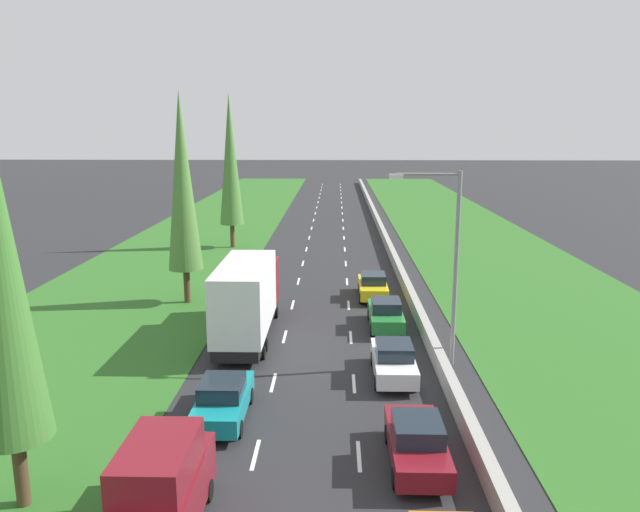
{
  "coord_description": "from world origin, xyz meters",
  "views": [
    {
      "loc": [
        0.93,
        -3.91,
        10.84
      ],
      "look_at": [
        -0.32,
        43.85,
        0.87
      ],
      "focal_mm": 34.53,
      "sensor_mm": 36.0,
      "label": 1
    }
  ],
  "objects_px": {
    "green_sedan_right_lane": "(386,314)",
    "maroon_van_left_lane": "(162,488)",
    "white_box_truck_left_lane": "(248,298)",
    "poplar_tree_second": "(182,182)",
    "teal_sedan_left_lane": "(223,399)",
    "white_sedan_right_lane": "(394,360)",
    "maroon_sedan_right_lane": "(417,442)",
    "poplar_tree_third": "(230,160)",
    "street_light_mast": "(449,255)",
    "yellow_sedan_right_lane": "(373,286)"
  },
  "relations": [
    {
      "from": "green_sedan_right_lane",
      "to": "maroon_van_left_lane",
      "type": "xyz_separation_m",
      "value": [
        -7.38,
        -17.84,
        0.59
      ]
    },
    {
      "from": "white_box_truck_left_lane",
      "to": "poplar_tree_second",
      "type": "height_order",
      "value": "poplar_tree_second"
    },
    {
      "from": "green_sedan_right_lane",
      "to": "poplar_tree_second",
      "type": "distance_m",
      "value": 14.67
    },
    {
      "from": "maroon_van_left_lane",
      "to": "white_box_truck_left_lane",
      "type": "xyz_separation_m",
      "value": [
        0.03,
        16.08,
        0.78
      ]
    },
    {
      "from": "poplar_tree_second",
      "to": "teal_sedan_left_lane",
      "type": "bearing_deg",
      "value": -71.98
    },
    {
      "from": "maroon_van_left_lane",
      "to": "green_sedan_right_lane",
      "type": "bearing_deg",
      "value": 67.52
    },
    {
      "from": "white_sedan_right_lane",
      "to": "green_sedan_right_lane",
      "type": "height_order",
      "value": "same"
    },
    {
      "from": "maroon_sedan_right_lane",
      "to": "poplar_tree_third",
      "type": "height_order",
      "value": "poplar_tree_third"
    },
    {
      "from": "white_sedan_right_lane",
      "to": "maroon_van_left_lane",
      "type": "distance_m",
      "value": 13.12
    },
    {
      "from": "green_sedan_right_lane",
      "to": "street_light_mast",
      "type": "relative_size",
      "value": 0.5
    },
    {
      "from": "maroon_sedan_right_lane",
      "to": "white_sedan_right_lane",
      "type": "bearing_deg",
      "value": 90.78
    },
    {
      "from": "street_light_mast",
      "to": "maroon_sedan_right_lane",
      "type": "bearing_deg",
      "value": -105.37
    },
    {
      "from": "maroon_sedan_right_lane",
      "to": "maroon_van_left_lane",
      "type": "relative_size",
      "value": 0.92
    },
    {
      "from": "white_sedan_right_lane",
      "to": "maroon_van_left_lane",
      "type": "bearing_deg",
      "value": -123.28
    },
    {
      "from": "green_sedan_right_lane",
      "to": "white_box_truck_left_lane",
      "type": "height_order",
      "value": "white_box_truck_left_lane"
    },
    {
      "from": "maroon_van_left_lane",
      "to": "poplar_tree_second",
      "type": "relative_size",
      "value": 0.37
    },
    {
      "from": "poplar_tree_second",
      "to": "yellow_sedan_right_lane",
      "type": "bearing_deg",
      "value": 6.95
    },
    {
      "from": "white_sedan_right_lane",
      "to": "white_box_truck_left_lane",
      "type": "height_order",
      "value": "white_box_truck_left_lane"
    },
    {
      "from": "maroon_sedan_right_lane",
      "to": "street_light_mast",
      "type": "relative_size",
      "value": 0.5
    },
    {
      "from": "maroon_sedan_right_lane",
      "to": "green_sedan_right_lane",
      "type": "height_order",
      "value": "same"
    },
    {
      "from": "white_sedan_right_lane",
      "to": "poplar_tree_third",
      "type": "relative_size",
      "value": 0.32
    },
    {
      "from": "green_sedan_right_lane",
      "to": "poplar_tree_second",
      "type": "height_order",
      "value": "poplar_tree_second"
    },
    {
      "from": "white_box_truck_left_lane",
      "to": "maroon_sedan_right_lane",
      "type": "bearing_deg",
      "value": -59.51
    },
    {
      "from": "maroon_van_left_lane",
      "to": "white_box_truck_left_lane",
      "type": "height_order",
      "value": "white_box_truck_left_lane"
    },
    {
      "from": "white_box_truck_left_lane",
      "to": "street_light_mast",
      "type": "xyz_separation_m",
      "value": [
        9.68,
        -3.52,
        3.05
      ]
    },
    {
      "from": "yellow_sedan_right_lane",
      "to": "street_light_mast",
      "type": "distance_m",
      "value": 12.55
    },
    {
      "from": "white_box_truck_left_lane",
      "to": "yellow_sedan_right_lane",
      "type": "height_order",
      "value": "white_box_truck_left_lane"
    },
    {
      "from": "street_light_mast",
      "to": "green_sedan_right_lane",
      "type": "bearing_deg",
      "value": 113.82
    },
    {
      "from": "green_sedan_right_lane",
      "to": "street_light_mast",
      "type": "bearing_deg",
      "value": -66.18
    },
    {
      "from": "poplar_tree_second",
      "to": "white_box_truck_left_lane",
      "type": "bearing_deg",
      "value": -53.63
    },
    {
      "from": "white_sedan_right_lane",
      "to": "street_light_mast",
      "type": "relative_size",
      "value": 0.5
    },
    {
      "from": "teal_sedan_left_lane",
      "to": "white_box_truck_left_lane",
      "type": "height_order",
      "value": "white_box_truck_left_lane"
    },
    {
      "from": "teal_sedan_left_lane",
      "to": "yellow_sedan_right_lane",
      "type": "relative_size",
      "value": 1.0
    },
    {
      "from": "green_sedan_right_lane",
      "to": "poplar_tree_third",
      "type": "bearing_deg",
      "value": 118.05
    },
    {
      "from": "maroon_van_left_lane",
      "to": "poplar_tree_third",
      "type": "relative_size",
      "value": 0.35
    },
    {
      "from": "poplar_tree_second",
      "to": "street_light_mast",
      "type": "height_order",
      "value": "poplar_tree_second"
    },
    {
      "from": "teal_sedan_left_lane",
      "to": "maroon_van_left_lane",
      "type": "bearing_deg",
      "value": -93.36
    },
    {
      "from": "green_sedan_right_lane",
      "to": "teal_sedan_left_lane",
      "type": "bearing_deg",
      "value": -122.26
    },
    {
      "from": "maroon_sedan_right_lane",
      "to": "white_box_truck_left_lane",
      "type": "relative_size",
      "value": 0.48
    },
    {
      "from": "yellow_sedan_right_lane",
      "to": "poplar_tree_third",
      "type": "distance_m",
      "value": 21.91
    },
    {
      "from": "teal_sedan_left_lane",
      "to": "street_light_mast",
      "type": "relative_size",
      "value": 0.5
    },
    {
      "from": "yellow_sedan_right_lane",
      "to": "street_light_mast",
      "type": "xyz_separation_m",
      "value": [
        2.68,
        -11.44,
        4.42
      ]
    },
    {
      "from": "poplar_tree_second",
      "to": "white_sedan_right_lane",
      "type": "bearing_deg",
      "value": -44.2
    },
    {
      "from": "maroon_sedan_right_lane",
      "to": "poplar_tree_third",
      "type": "relative_size",
      "value": 0.32
    },
    {
      "from": "maroon_van_left_lane",
      "to": "poplar_tree_third",
      "type": "distance_m",
      "value": 41.72
    },
    {
      "from": "white_sedan_right_lane",
      "to": "maroon_van_left_lane",
      "type": "relative_size",
      "value": 0.92
    },
    {
      "from": "poplar_tree_third",
      "to": "poplar_tree_second",
      "type": "bearing_deg",
      "value": -89.45
    },
    {
      "from": "teal_sedan_left_lane",
      "to": "poplar_tree_third",
      "type": "relative_size",
      "value": 0.32
    },
    {
      "from": "maroon_sedan_right_lane",
      "to": "teal_sedan_left_lane",
      "type": "height_order",
      "value": "same"
    },
    {
      "from": "white_sedan_right_lane",
      "to": "green_sedan_right_lane",
      "type": "xyz_separation_m",
      "value": [
        0.19,
        6.88,
        0.0
      ]
    }
  ]
}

